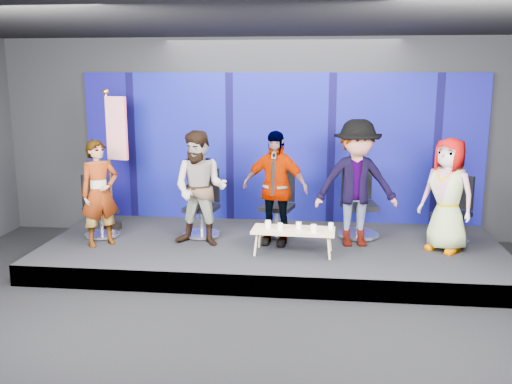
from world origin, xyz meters
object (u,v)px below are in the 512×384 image
at_px(panelist_e, 448,195).
at_px(mug_c, 299,225).
at_px(chair_b, 203,214).
at_px(chair_d, 358,212).
at_px(chair_e, 453,221).
at_px(chair_a, 100,216).
at_px(mug_d, 314,228).
at_px(panelist_b, 200,189).
at_px(panelist_c, 275,188).
at_px(flag_stand, 114,156).
at_px(coffee_table, 293,231).
at_px(panelist_d, 356,183).
at_px(mug_a, 268,224).
at_px(mug_b, 280,227).
at_px(panelist_a, 100,193).
at_px(chair_c, 278,213).
at_px(mug_e, 331,226).

height_order(panelist_e, mug_c, panelist_e).
height_order(chair_b, chair_d, chair_d).
bearing_deg(chair_d, chair_e, -14.80).
relative_size(chair_a, mug_c, 10.49).
bearing_deg(mug_d, chair_b, 153.59).
bearing_deg(panelist_b, chair_d, 24.61).
distance_m(panelist_c, flag_stand, 2.77).
xyz_separation_m(coffee_table, mug_c, (0.07, 0.05, 0.08)).
bearing_deg(mug_c, panelist_b, 170.83).
distance_m(panelist_d, mug_a, 1.48).
bearing_deg(coffee_table, chair_d, 46.59).
distance_m(mug_b, flag_stand, 3.12).
height_order(panelist_c, flag_stand, flag_stand).
height_order(panelist_c, mug_a, panelist_c).
bearing_deg(flag_stand, panelist_a, -69.25).
bearing_deg(mug_d, mug_a, 166.71).
height_order(panelist_c, chair_e, panelist_c).
bearing_deg(flag_stand, chair_d, 17.04).
xyz_separation_m(panelist_c, coffee_table, (0.32, -0.48, -0.54)).
bearing_deg(mug_c, chair_e, 19.32).
xyz_separation_m(chair_c, mug_d, (0.60, -1.09, 0.06)).
bearing_deg(chair_a, chair_b, -34.36).
height_order(chair_d, mug_d, chair_d).
height_order(chair_b, coffee_table, chair_b).
relative_size(panelist_e, mug_d, 15.99).
distance_m(panelist_d, mug_b, 1.36).
relative_size(chair_b, panelist_d, 0.56).
height_order(chair_a, flag_stand, flag_stand).
height_order(panelist_b, chair_c, panelist_b).
distance_m(panelist_c, mug_c, 0.74).
relative_size(mug_c, mug_d, 0.91).
height_order(chair_c, flag_stand, flag_stand).
bearing_deg(chair_e, chair_a, -136.91).
height_order(coffee_table, mug_a, mug_a).
bearing_deg(panelist_b, chair_e, 15.89).
bearing_deg(mug_b, mug_c, 20.79).
height_order(mug_e, flag_stand, flag_stand).
xyz_separation_m(panelist_c, mug_e, (0.86, -0.40, -0.46)).
distance_m(panelist_b, chair_d, 2.58).
xyz_separation_m(panelist_a, chair_c, (2.64, 0.88, -0.45)).
distance_m(panelist_b, mug_d, 1.82).
height_order(mug_b, flag_stand, flag_stand).
bearing_deg(chair_b, chair_a, -164.88).
bearing_deg(panelist_e, chair_b, -145.82).
xyz_separation_m(mug_a, mug_b, (0.19, -0.10, -0.00)).
distance_m(mug_d, flag_stand, 3.58).
relative_size(panelist_b, mug_c, 18.40).
distance_m(panelist_b, mug_b, 1.37).
xyz_separation_m(mug_b, flag_stand, (-2.82, 1.04, 0.83)).
bearing_deg(mug_a, panelist_e, 7.92).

